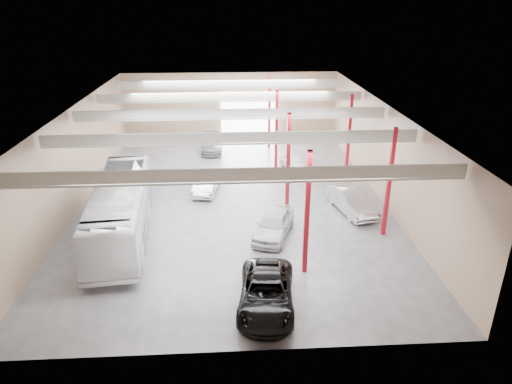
{
  "coord_description": "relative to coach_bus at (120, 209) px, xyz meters",
  "views": [
    {
      "loc": [
        -0.13,
        -31.28,
        13.87
      ],
      "look_at": [
        1.5,
        -3.83,
        2.2
      ],
      "focal_mm": 32.0,
      "sensor_mm": 36.0,
      "label": 1
    }
  ],
  "objects": [
    {
      "name": "depot_shell",
      "position": [
        7.2,
        5.51,
        3.19
      ],
      "size": [
        22.12,
        32.12,
        7.06
      ],
      "color": "#4A4A4F",
      "rests_on": "ground"
    },
    {
      "name": "coach_bus",
      "position": [
        0.0,
        0.0,
        0.0
      ],
      "size": [
        4.23,
        13.05,
        3.57
      ],
      "primitive_type": "imported",
      "rotation": [
        0.0,
        0.0,
        0.1
      ],
      "color": "white",
      "rests_on": "ground"
    },
    {
      "name": "car_row_b",
      "position": [
        5.07,
        6.78,
        -1.04
      ],
      "size": [
        2.24,
        4.69,
        1.48
      ],
      "primitive_type": "imported",
      "rotation": [
        0.0,
        0.0,
        -0.15
      ],
      "color": "silver",
      "rests_on": "ground"
    },
    {
      "name": "car_right_near",
      "position": [
        15.37,
        2.5,
        -0.94
      ],
      "size": [
        2.86,
        5.36,
        1.68
      ],
      "primitive_type": "imported",
      "rotation": [
        0.0,
        0.0,
        0.22
      ],
      "color": "#9F9FA3",
      "rests_on": "ground"
    },
    {
      "name": "car_row_c",
      "position": [
        5.07,
        17.03,
        -1.07
      ],
      "size": [
        2.2,
        4.98,
        1.42
      ],
      "primitive_type": "imported",
      "rotation": [
        0.0,
        0.0,
        0.04
      ],
      "color": "gray",
      "rests_on": "ground"
    },
    {
      "name": "black_sedan",
      "position": [
        8.52,
        -7.97,
        -1.0
      ],
      "size": [
        3.2,
        5.92,
        1.58
      ],
      "primitive_type": "imported",
      "rotation": [
        0.0,
        0.0,
        -0.11
      ],
      "color": "black",
      "rests_on": "ground"
    },
    {
      "name": "car_right_far",
      "position": [
        12.57,
        11.34,
        -1.11
      ],
      "size": [
        2.68,
        4.23,
        1.34
      ],
      "primitive_type": "imported",
      "rotation": [
        0.0,
        0.0,
        0.3
      ],
      "color": "white",
      "rests_on": "ground"
    },
    {
      "name": "car_row_a",
      "position": [
        9.57,
        -0.77,
        -0.96
      ],
      "size": [
        3.43,
        5.21,
        1.65
      ],
      "primitive_type": "imported",
      "rotation": [
        0.0,
        0.0,
        -0.33
      ],
      "color": "silver",
      "rests_on": "ground"
    }
  ]
}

